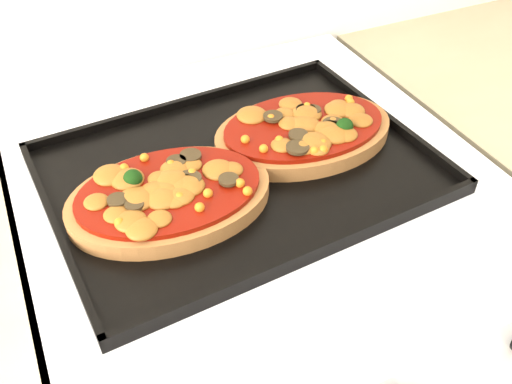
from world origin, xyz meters
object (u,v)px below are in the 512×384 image
pizza_left (169,194)px  pizza_right (304,130)px  stove (252,362)px  baking_tray (239,167)px

pizza_left → pizza_right: (0.20, 0.05, 0.00)m
pizza_left → pizza_right: bearing=13.3°
pizza_right → stove: bearing=-171.3°
baking_tray → pizza_right: 0.11m
stove → pizza_right: 0.49m
stove → baking_tray: 0.47m
pizza_left → pizza_right: size_ratio=0.99×
baking_tray → pizza_left: pizza_left is taller
baking_tray → pizza_right: size_ratio=1.92×
baking_tray → pizza_right: (0.10, 0.02, 0.02)m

